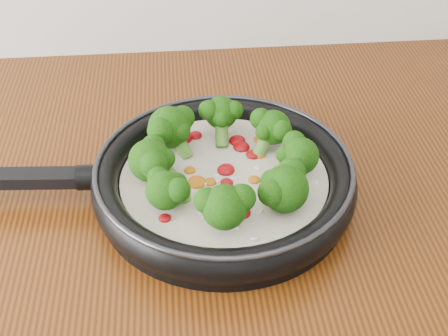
{
  "coord_description": "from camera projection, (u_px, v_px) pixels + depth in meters",
  "views": [
    {
      "loc": [
        -0.2,
        0.45,
        1.43
      ],
      "look_at": [
        -0.14,
        1.06,
        0.95
      ],
      "focal_mm": 48.53,
      "sensor_mm": 36.0,
      "label": 1
    }
  ],
  "objects": [
    {
      "name": "skillet",
      "position": [
        221.0,
        177.0,
        0.79
      ],
      "size": [
        0.55,
        0.37,
        0.1
      ],
      "color": "black",
      "rests_on": "counter"
    }
  ]
}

